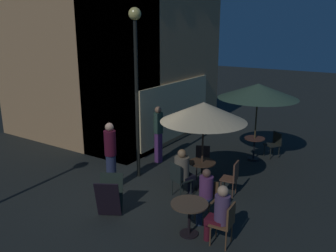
# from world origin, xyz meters

# --- Properties ---
(ground_plane) EXTENTS (60.00, 60.00, 0.00)m
(ground_plane) POSITION_xyz_m (0.00, 0.00, 0.00)
(ground_plane) COLOR #232724
(cafe_building) EXTENTS (6.56, 6.72, 8.29)m
(cafe_building) POSITION_xyz_m (3.50, 3.25, 4.14)
(cafe_building) COLOR tan
(cafe_building) RESTS_ON ground
(street_lamp_near_corner) EXTENTS (0.33, 0.33, 4.75)m
(street_lamp_near_corner) POSITION_xyz_m (0.95, 0.33, 3.31)
(street_lamp_near_corner) COLOR black
(street_lamp_near_corner) RESTS_ON ground
(menu_sandwich_board) EXTENTS (0.84, 0.80, 0.92)m
(menu_sandwich_board) POSITION_xyz_m (-1.17, -0.47, 0.47)
(menu_sandwich_board) COLOR black
(menu_sandwich_board) RESTS_ON ground
(cafe_table_0) EXTENTS (0.72, 0.72, 0.79)m
(cafe_table_0) POSITION_xyz_m (1.20, -1.63, 0.57)
(cafe_table_0) COLOR black
(cafe_table_0) RESTS_ON ground
(cafe_table_1) EXTENTS (0.66, 0.66, 0.76)m
(cafe_table_1) POSITION_xyz_m (4.06, -2.07, 0.53)
(cafe_table_1) COLOR black
(cafe_table_1) RESTS_ON ground
(cafe_table_2) EXTENTS (0.79, 0.79, 0.73)m
(cafe_table_2) POSITION_xyz_m (-0.88, -2.43, 0.55)
(cafe_table_2) COLOR black
(cafe_table_2) RESTS_ON ground
(patio_umbrella_0) EXTENTS (2.25, 2.25, 2.41)m
(patio_umbrella_0) POSITION_xyz_m (1.20, -1.63, 2.15)
(patio_umbrella_0) COLOR black
(patio_umbrella_0) RESTS_ON ground
(patio_umbrella_1) EXTENTS (2.52, 2.52, 2.55)m
(patio_umbrella_1) POSITION_xyz_m (4.06, -2.07, 2.31)
(patio_umbrella_1) COLOR black
(patio_umbrella_1) RESTS_ON ground
(cafe_chair_0) EXTENTS (0.56, 0.56, 0.93)m
(cafe_chair_0) POSITION_xyz_m (0.46, -1.35, 0.56)
(cafe_chair_0) COLOR #1F2825
(cafe_chair_0) RESTS_ON ground
(cafe_chair_1) EXTENTS (0.43, 0.43, 0.93)m
(cafe_chair_1) POSITION_xyz_m (1.30, -2.47, 0.55)
(cafe_chair_1) COLOR brown
(cafe_chair_1) RESTS_ON ground
(cafe_chair_2) EXTENTS (0.55, 0.55, 0.93)m
(cafe_chair_2) POSITION_xyz_m (1.94, -1.27, 0.55)
(cafe_chair_2) COLOR black
(cafe_chair_2) RESTS_ON ground
(cafe_chair_3) EXTENTS (0.59, 0.59, 0.86)m
(cafe_chair_3) POSITION_xyz_m (4.70, -2.55, 0.52)
(cafe_chair_3) COLOR black
(cafe_chair_3) RESTS_ON ground
(cafe_chair_4) EXTENTS (0.44, 0.44, 0.91)m
(cafe_chair_4) POSITION_xyz_m (-0.83, -3.23, 0.55)
(cafe_chair_4) COLOR brown
(cafe_chair_4) RESTS_ON ground
(cafe_chair_5) EXTENTS (0.44, 0.44, 0.89)m
(cafe_chair_5) POSITION_xyz_m (-0.05, -2.43, 0.55)
(cafe_chair_5) COLOR brown
(cafe_chair_5) RESTS_ON ground
(patron_seated_0) EXTENTS (0.56, 0.48, 1.29)m
(patron_seated_0) POSITION_xyz_m (0.59, -1.40, 0.73)
(patron_seated_0) COLOR black
(patron_seated_0) RESTS_ON ground
(patron_seated_1) EXTENTS (0.33, 0.52, 1.29)m
(patron_seated_1) POSITION_xyz_m (-0.84, -3.09, 0.73)
(patron_seated_1) COLOR #52121F
(patron_seated_1) RESTS_ON ground
(patron_seated_2) EXTENTS (0.53, 0.32, 1.23)m
(patron_seated_2) POSITION_xyz_m (-0.19, -2.43, 0.69)
(patron_seated_2) COLOR #213048
(patron_seated_2) RESTS_ON ground
(patron_standing_3) EXTENTS (0.31, 0.31, 1.86)m
(patron_standing_3) POSITION_xyz_m (-0.11, 0.43, 0.95)
(patron_standing_3) COLOR #2B3252
(patron_standing_3) RESTS_ON ground
(patron_standing_4) EXTENTS (0.31, 0.31, 1.85)m
(patron_standing_4) POSITION_xyz_m (2.22, 0.49, 0.95)
(patron_standing_4) COLOR #592E6C
(patron_standing_4) RESTS_ON ground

